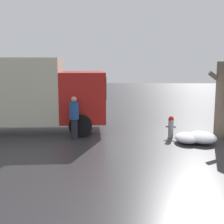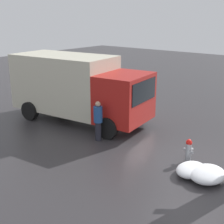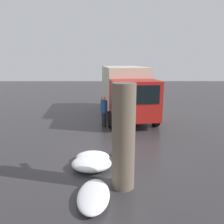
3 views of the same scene
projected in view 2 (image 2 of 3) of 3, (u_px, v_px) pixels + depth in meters
The scene contains 6 objects.
ground_plane at pixel (188, 162), 10.84m from camera, with size 60.00×60.00×0.00m, color #333033.
fire_hydrant at pixel (189, 150), 10.71m from camera, with size 0.41×0.31×0.85m.
delivery_truck at pixel (77, 86), 14.62m from camera, with size 6.93×3.34×3.08m.
pedestrian at pixel (98, 119), 12.44m from camera, with size 0.36×0.36×1.64m.
snow_pile_curbside at pixel (191, 170), 9.93m from camera, with size 0.88×1.18×0.34m.
snow_pile_by_tree at pixel (207, 174), 9.61m from camera, with size 1.06×1.31×0.39m.
Camera 2 is at (-4.17, 9.27, 4.91)m, focal length 50.00 mm.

